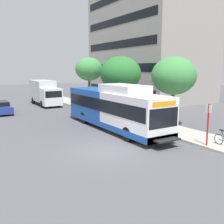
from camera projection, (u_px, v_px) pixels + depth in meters
ground_plane at (57, 126)px, 21.92m from camera, size 120.00×120.00×0.00m
sidewalk_curb at (136, 120)px, 23.87m from camera, size 3.00×56.00×0.14m
transit_bus at (114, 108)px, 20.42m from camera, size 2.58×12.25×3.65m
bus_stop_sign_pole at (208, 121)px, 15.59m from camera, size 0.10×0.36×2.60m
street_tree_near_stop at (174, 76)px, 20.72m from camera, size 3.63×3.63×5.66m
street_tree_mid_block at (121, 74)px, 26.93m from camera, size 4.33×4.33×5.99m
street_tree_far_block at (89, 69)px, 33.29m from camera, size 3.56×3.56×6.13m
parked_car_far_lane at (1, 108)px, 27.66m from camera, size 1.80×4.50×1.33m
box_truck_background at (45, 92)px, 33.93m from camera, size 2.32×7.01×3.25m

